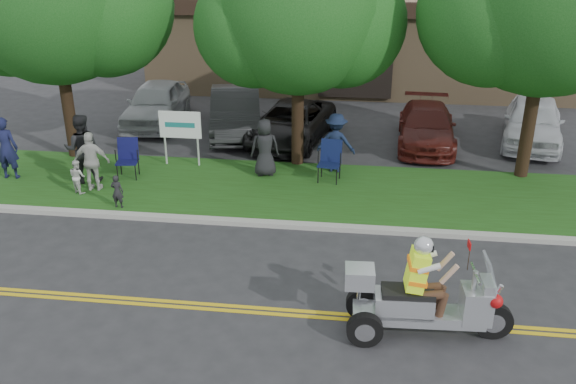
# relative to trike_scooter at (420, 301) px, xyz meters

# --- Properties ---
(ground) EXTENTS (120.00, 120.00, 0.00)m
(ground) POSITION_rel_trike_scooter_xyz_m (-3.57, 0.84, -0.68)
(ground) COLOR #28282B
(ground) RESTS_ON ground
(centerline_near) EXTENTS (60.00, 0.10, 0.01)m
(centerline_near) POSITION_rel_trike_scooter_xyz_m (-3.57, 0.26, -0.67)
(centerline_near) COLOR gold
(centerline_near) RESTS_ON ground
(centerline_far) EXTENTS (60.00, 0.10, 0.01)m
(centerline_far) POSITION_rel_trike_scooter_xyz_m (-3.57, 0.42, -0.67)
(centerline_far) COLOR gold
(centerline_far) RESTS_ON ground
(curb) EXTENTS (60.00, 0.25, 0.12)m
(curb) POSITION_rel_trike_scooter_xyz_m (-3.57, 3.89, -0.62)
(curb) COLOR #A8A89E
(curb) RESTS_ON ground
(grass_verge) EXTENTS (60.00, 4.00, 0.10)m
(grass_verge) POSITION_rel_trike_scooter_xyz_m (-3.57, 6.04, -0.62)
(grass_verge) COLOR #1F4713
(grass_verge) RESTS_ON ground
(commercial_building) EXTENTS (18.00, 8.20, 4.00)m
(commercial_building) POSITION_rel_trike_scooter_xyz_m (-1.57, 19.82, 1.33)
(commercial_building) COLOR #9E7F5B
(commercial_building) RESTS_ON ground
(tree_mid) EXTENTS (5.88, 4.80, 7.05)m
(tree_mid) POSITION_rel_trike_scooter_xyz_m (-3.01, 8.07, 3.76)
(tree_mid) COLOR #332114
(tree_mid) RESTS_ON ground
(business_sign) EXTENTS (1.25, 0.06, 1.75)m
(business_sign) POSITION_rel_trike_scooter_xyz_m (-6.47, 7.44, 0.58)
(business_sign) COLOR silver
(business_sign) RESTS_ON ground
(trike_scooter) EXTENTS (2.96, 1.01, 1.94)m
(trike_scooter) POSITION_rel_trike_scooter_xyz_m (0.00, 0.00, 0.00)
(trike_scooter) COLOR black
(trike_scooter) RESTS_ON ground
(lawn_chair_a) EXTENTS (0.67, 0.69, 1.11)m
(lawn_chair_a) POSITION_rel_trike_scooter_xyz_m (-7.72, 6.36, 0.05)
(lawn_chair_a) COLOR black
(lawn_chair_a) RESTS_ON grass_verge
(lawn_chair_b) EXTENTS (0.67, 0.69, 1.14)m
(lawn_chair_b) POSITION_rel_trike_scooter_xyz_m (-2.01, 6.83, 0.07)
(lawn_chair_b) COLOR black
(lawn_chair_b) RESTS_ON grass_verge
(spectator_adult_left) EXTENTS (0.69, 0.48, 1.78)m
(spectator_adult_left) POSITION_rel_trike_scooter_xyz_m (-11.02, 5.80, 0.32)
(spectator_adult_left) COLOR #171A3F
(spectator_adult_left) RESTS_ON grass_verge
(spectator_adult_mid) EXTENTS (1.11, 0.97, 1.93)m
(spectator_adult_mid) POSITION_rel_trike_scooter_xyz_m (-8.79, 5.82, 0.39)
(spectator_adult_mid) COLOR black
(spectator_adult_mid) RESTS_ON grass_verge
(spectator_adult_right) EXTENTS (0.98, 0.48, 1.62)m
(spectator_adult_right) POSITION_rel_trike_scooter_xyz_m (-8.28, 5.28, 0.24)
(spectator_adult_right) COLOR beige
(spectator_adult_right) RESTS_ON grass_verge
(spectator_chair_a) EXTENTS (1.19, 0.79, 1.72)m
(spectator_chair_a) POSITION_rel_trike_scooter_xyz_m (-1.89, 7.51, 0.29)
(spectator_chair_a) COLOR #16213D
(spectator_chair_a) RESTS_ON grass_verge
(spectator_chair_b) EXTENTS (0.92, 0.72, 1.66)m
(spectator_chair_b) POSITION_rel_trike_scooter_xyz_m (-3.87, 6.94, 0.26)
(spectator_chair_b) COLOR black
(spectator_chair_b) RESTS_ON grass_verge
(child_left) EXTENTS (0.33, 0.22, 0.87)m
(child_left) POSITION_rel_trike_scooter_xyz_m (-7.21, 4.26, -0.13)
(child_left) COLOR black
(child_left) RESTS_ON grass_verge
(child_right) EXTENTS (0.56, 0.53, 0.92)m
(child_right) POSITION_rel_trike_scooter_xyz_m (-8.63, 5.04, -0.11)
(child_right) COLOR silver
(child_right) RESTS_ON grass_verge
(parked_car_far_left) EXTENTS (2.10, 4.63, 1.54)m
(parked_car_far_left) POSITION_rel_trike_scooter_xyz_m (-8.68, 11.73, 0.09)
(parked_car_far_left) COLOR #A4A7AB
(parked_car_far_left) RESTS_ON ground
(parked_car_left) EXTENTS (2.56, 4.96, 1.56)m
(parked_car_left) POSITION_rel_trike_scooter_xyz_m (-5.57, 10.96, 0.10)
(parked_car_left) COLOR #2B2B2D
(parked_car_left) RESTS_ON ground
(parked_car_mid) EXTENTS (2.98, 4.99, 1.30)m
(parked_car_mid) POSITION_rel_trike_scooter_xyz_m (-3.54, 10.29, -0.03)
(parked_car_mid) COLOR black
(parked_car_mid) RESTS_ON ground
(parked_car_right) EXTENTS (2.05, 4.54, 1.29)m
(parked_car_right) POSITION_rel_trike_scooter_xyz_m (0.93, 10.54, -0.03)
(parked_car_right) COLOR #501812
(parked_car_right) RESTS_ON ground
(parked_car_far_right) EXTENTS (2.80, 4.82, 1.54)m
(parked_car_far_right) POSITION_rel_trike_scooter_xyz_m (4.43, 11.10, 0.09)
(parked_car_far_right) COLOR silver
(parked_car_far_right) RESTS_ON ground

